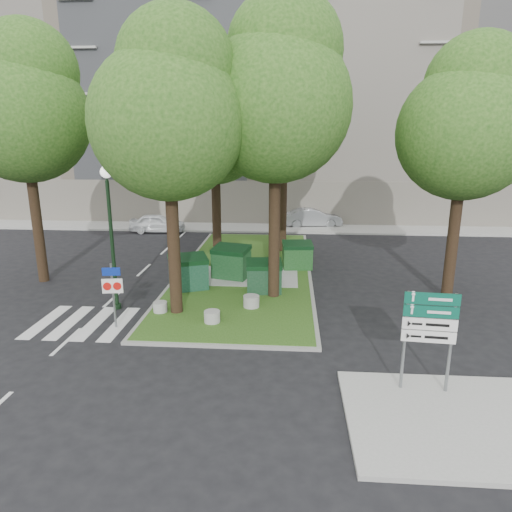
# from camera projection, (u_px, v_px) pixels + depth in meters

# --- Properties ---
(ground) EXTENTS (120.00, 120.00, 0.00)m
(ground) POSITION_uv_depth(u_px,v_px,m) (205.00, 346.00, 14.35)
(ground) COLOR black
(ground) RESTS_ON ground
(median_island) EXTENTS (6.00, 16.00, 0.12)m
(median_island) POSITION_uv_depth(u_px,v_px,m) (245.00, 271.00, 22.00)
(median_island) COLOR #274E16
(median_island) RESTS_ON ground
(median_kerb) EXTENTS (6.30, 16.30, 0.10)m
(median_kerb) POSITION_uv_depth(u_px,v_px,m) (245.00, 271.00, 22.00)
(median_kerb) COLOR gray
(median_kerb) RESTS_ON ground
(sidewalk_corner) EXTENTS (5.00, 4.00, 0.12)m
(sidewalk_corner) POSITION_uv_depth(u_px,v_px,m) (456.00, 421.00, 10.49)
(sidewalk_corner) COLOR #999993
(sidewalk_corner) RESTS_ON ground
(building_sidewalk) EXTENTS (42.00, 3.00, 0.12)m
(building_sidewalk) POSITION_uv_depth(u_px,v_px,m) (253.00, 228.00, 32.15)
(building_sidewalk) COLOR #999993
(building_sidewalk) RESTS_ON ground
(zebra_crossing) EXTENTS (5.00, 3.00, 0.01)m
(zebra_crossing) POSITION_uv_depth(u_px,v_px,m) (107.00, 323.00, 16.06)
(zebra_crossing) COLOR silver
(zebra_crossing) RESTS_ON ground
(apartment_building) EXTENTS (41.00, 12.00, 16.00)m
(apartment_building) POSITION_uv_depth(u_px,v_px,m) (260.00, 115.00, 37.32)
(apartment_building) COLOR #C0AD90
(apartment_building) RESTS_ON ground
(tree_median_near_left) EXTENTS (5.20, 5.20, 10.53)m
(tree_median_near_left) POSITION_uv_depth(u_px,v_px,m) (170.00, 107.00, 15.02)
(tree_median_near_left) COLOR black
(tree_median_near_left) RESTS_ON ground
(tree_median_near_right) EXTENTS (5.60, 5.60, 11.46)m
(tree_median_near_right) POSITION_uv_depth(u_px,v_px,m) (278.00, 90.00, 16.52)
(tree_median_near_right) COLOR black
(tree_median_near_right) RESTS_ON ground
(tree_median_mid) EXTENTS (4.80, 4.80, 9.99)m
(tree_median_mid) POSITION_uv_depth(u_px,v_px,m) (217.00, 123.00, 21.33)
(tree_median_mid) COLOR black
(tree_median_mid) RESTS_ON ground
(tree_median_far) EXTENTS (5.80, 5.80, 11.93)m
(tree_median_far) POSITION_uv_depth(u_px,v_px,m) (286.00, 97.00, 23.65)
(tree_median_far) COLOR black
(tree_median_far) RESTS_ON ground
(tree_street_left) EXTENTS (5.40, 5.40, 11.00)m
(tree_street_left) POSITION_uv_depth(u_px,v_px,m) (25.00, 104.00, 18.81)
(tree_street_left) COLOR black
(tree_street_left) RESTS_ON ground
(tree_street_right) EXTENTS (5.00, 5.00, 10.06)m
(tree_street_right) POSITION_uv_depth(u_px,v_px,m) (468.00, 119.00, 16.76)
(tree_street_right) COLOR black
(tree_street_right) RESTS_ON ground
(dumpster_a) EXTENTS (1.88, 1.63, 1.46)m
(dumpster_a) POSITION_uv_depth(u_px,v_px,m) (188.00, 272.00, 19.19)
(dumpster_a) COLOR #103A24
(dumpster_a) RESTS_ON median_island
(dumpster_b) EXTENTS (1.86, 1.53, 1.49)m
(dumpster_b) POSITION_uv_depth(u_px,v_px,m) (231.00, 262.00, 20.68)
(dumpster_b) COLOR #123F1A
(dumpster_b) RESTS_ON median_island
(dumpster_c) EXTENTS (1.55, 1.16, 1.35)m
(dumpster_c) POSITION_uv_depth(u_px,v_px,m) (264.00, 277.00, 18.81)
(dumpster_c) COLOR black
(dumpster_c) RESTS_ON median_island
(dumpster_d) EXTENTS (1.53, 1.15, 1.33)m
(dumpster_d) POSITION_uv_depth(u_px,v_px,m) (297.00, 255.00, 22.12)
(dumpster_d) COLOR #154516
(dumpster_d) RESTS_ON median_island
(bollard_left) EXTENTS (0.51, 0.51, 0.37)m
(bollard_left) POSITION_uv_depth(u_px,v_px,m) (160.00, 307.00, 16.77)
(bollard_left) COLOR #9D9E99
(bollard_left) RESTS_ON median_island
(bollard_right) EXTENTS (0.61, 0.61, 0.43)m
(bollard_right) POSITION_uv_depth(u_px,v_px,m) (251.00, 301.00, 17.24)
(bollard_right) COLOR gray
(bollard_right) RESTS_ON median_island
(bollard_mid) EXTENTS (0.56, 0.56, 0.40)m
(bollard_mid) POSITION_uv_depth(u_px,v_px,m) (212.00, 316.00, 15.85)
(bollard_mid) COLOR #9A9995
(bollard_mid) RESTS_ON median_island
(litter_bin) EXTENTS (0.36, 0.36, 0.64)m
(litter_bin) POSITION_uv_depth(u_px,v_px,m) (300.00, 251.00, 24.26)
(litter_bin) COLOR #C3CD18
(litter_bin) RESTS_ON median_island
(street_lamp) EXTENTS (0.43, 0.43, 5.37)m
(street_lamp) POSITION_uv_depth(u_px,v_px,m) (110.00, 221.00, 16.59)
(street_lamp) COLOR black
(street_lamp) RESTS_ON ground
(traffic_sign_pole) EXTENTS (0.69, 0.14, 2.30)m
(traffic_sign_pole) POSITION_uv_depth(u_px,v_px,m) (113.00, 287.00, 15.36)
(traffic_sign_pole) COLOR slate
(traffic_sign_pole) RESTS_ON ground
(directional_sign) EXTENTS (1.31, 0.18, 2.62)m
(directional_sign) POSITION_uv_depth(u_px,v_px,m) (429.00, 326.00, 11.27)
(directional_sign) COLOR slate
(directional_sign) RESTS_ON sidewalk_corner
(car_white) EXTENTS (3.78, 1.71, 1.26)m
(car_white) POSITION_uv_depth(u_px,v_px,m) (158.00, 223.00, 30.84)
(car_white) COLOR white
(car_white) RESTS_ON ground
(car_silver) EXTENTS (4.25, 1.97, 1.35)m
(car_silver) POSITION_uv_depth(u_px,v_px,m) (312.00, 218.00, 32.65)
(car_silver) COLOR gray
(car_silver) RESTS_ON ground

